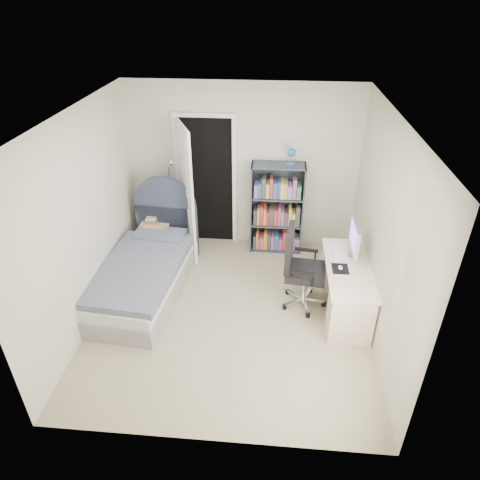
# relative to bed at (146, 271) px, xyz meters

# --- Properties ---
(room_shell) EXTENTS (3.50, 3.70, 2.60)m
(room_shell) POSITION_rel_bed_xyz_m (1.19, -0.40, 0.96)
(room_shell) COLOR gray
(room_shell) RESTS_ON ground
(door) EXTENTS (0.92, 0.77, 2.06)m
(door) POSITION_rel_bed_xyz_m (0.49, 1.14, 0.75)
(door) COLOR black
(door) RESTS_ON ground
(bed) EXTENTS (1.15, 2.15, 1.27)m
(bed) POSITION_rel_bed_xyz_m (0.00, 0.00, 0.00)
(bed) COLOR gray
(bed) RESTS_ON ground
(nightstand) EXTENTS (0.43, 0.43, 0.62)m
(nightstand) POSITION_rel_bed_xyz_m (-0.09, 0.94, 0.12)
(nightstand) COLOR #D0B680
(nightstand) RESTS_ON ground
(floor_lamp) EXTENTS (0.21, 0.21, 1.45)m
(floor_lamp) POSITION_rel_bed_xyz_m (0.15, 1.14, 0.30)
(floor_lamp) COLOR silver
(floor_lamp) RESTS_ON ground
(bookcase) EXTENTS (0.78, 0.33, 1.66)m
(bookcase) POSITION_rel_bed_xyz_m (1.73, 1.20, 0.35)
(bookcase) COLOR #36404A
(bookcase) RESTS_ON ground
(desk) EXTENTS (0.54, 1.35, 1.11)m
(desk) POSITION_rel_bed_xyz_m (2.62, -0.20, 0.07)
(desk) COLOR #F3E0CB
(desk) RESTS_ON ground
(office_chair) EXTENTS (0.58, 0.60, 1.10)m
(office_chair) POSITION_rel_bed_xyz_m (2.03, -0.13, 0.32)
(office_chair) COLOR silver
(office_chair) RESTS_ON ground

